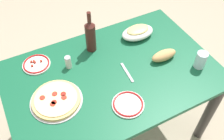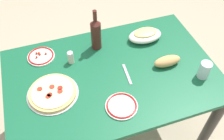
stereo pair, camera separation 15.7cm
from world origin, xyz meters
name	(u,v)px [view 1 (the left image)]	position (x,y,z in m)	size (l,w,h in m)	color
ground_plane	(112,128)	(0.00, 0.00, 0.00)	(8.00, 8.00, 0.00)	tan
dining_table	(112,84)	(0.00, 0.00, 0.59)	(1.33, 0.86, 0.71)	#145938
pepperoni_pizza	(56,100)	(-0.38, -0.04, 0.72)	(0.30, 0.30, 0.03)	#B7B7BC
baked_pasta_dish	(138,32)	(0.32, 0.23, 0.75)	(0.24, 0.15, 0.08)	white
wine_bottle	(90,35)	(-0.02, 0.26, 0.83)	(0.07, 0.07, 0.30)	#471E19
water_glass	(201,60)	(0.53, -0.20, 0.76)	(0.07, 0.07, 0.11)	silver
side_plate_near	(36,64)	(-0.40, 0.29, 0.71)	(0.18, 0.18, 0.02)	white
side_plate_far	(128,104)	(-0.03, -0.25, 0.71)	(0.18, 0.18, 0.02)	white
bread_loaf	(164,55)	(0.36, -0.05, 0.74)	(0.18, 0.08, 0.07)	tan
spice_shaker	(68,62)	(-0.22, 0.18, 0.75)	(0.04, 0.04, 0.09)	silver
fork_left	(127,72)	(0.09, -0.04, 0.71)	(0.17, 0.02, 0.01)	#B7B7BC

